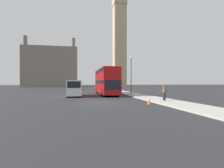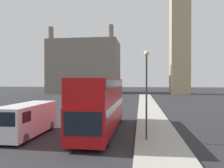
# 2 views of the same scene
# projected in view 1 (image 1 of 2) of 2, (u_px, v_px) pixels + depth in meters

# --- Properties ---
(ground_plane) EXTENTS (300.00, 300.00, 0.00)m
(ground_plane) POSITION_uv_depth(u_px,v_px,m) (102.00, 103.00, 17.69)
(ground_plane) COLOR #28282B
(sidewalk_strip) EXTENTS (3.18, 120.00, 0.15)m
(sidewalk_strip) POSITION_uv_depth(u_px,v_px,m) (162.00, 101.00, 18.97)
(sidewalk_strip) COLOR #ADA89E
(sidewalk_strip) RESTS_ON ground_plane
(clock_tower) EXTENTS (6.25, 6.42, 58.96)m
(clock_tower) POSITION_uv_depth(u_px,v_px,m) (119.00, 25.00, 85.05)
(clock_tower) COLOR tan
(clock_tower) RESTS_ON ground_plane
(building_block_distant) EXTENTS (24.22, 15.53, 22.56)m
(building_block_distant) POSITION_uv_depth(u_px,v_px,m) (52.00, 68.00, 84.74)
(building_block_distant) COLOR slate
(building_block_distant) RESTS_ON ground_plane
(red_double_decker_bus) EXTENTS (2.51, 11.40, 4.26)m
(red_double_decker_bus) POSITION_uv_depth(u_px,v_px,m) (106.00, 81.00, 29.04)
(red_double_decker_bus) COLOR #A80F11
(red_double_decker_bus) RESTS_ON ground_plane
(white_van) EXTENTS (2.07, 6.05, 2.37)m
(white_van) POSITION_uv_depth(u_px,v_px,m) (74.00, 88.00, 25.82)
(white_van) COLOR silver
(white_van) RESTS_ON ground_plane
(pedestrian) EXTENTS (0.54, 0.38, 1.70)m
(pedestrian) POSITION_uv_depth(u_px,v_px,m) (164.00, 92.00, 18.50)
(pedestrian) COLOR #23232D
(pedestrian) RESTS_ON sidewalk_strip
(street_lamp) EXTENTS (0.36, 0.36, 5.98)m
(street_lamp) POSITION_uv_depth(u_px,v_px,m) (131.00, 70.00, 27.27)
(street_lamp) COLOR #2D332D
(street_lamp) RESTS_ON sidewalk_strip
(parked_sedan) EXTENTS (1.79, 4.45, 1.57)m
(parked_sedan) POSITION_uv_depth(u_px,v_px,m) (76.00, 87.00, 54.04)
(parked_sedan) COLOR maroon
(parked_sedan) RESTS_ON ground_plane
(traffic_cone) EXTENTS (0.36, 0.36, 0.55)m
(traffic_cone) POSITION_uv_depth(u_px,v_px,m) (149.00, 101.00, 16.35)
(traffic_cone) COLOR orange
(traffic_cone) RESTS_ON ground_plane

